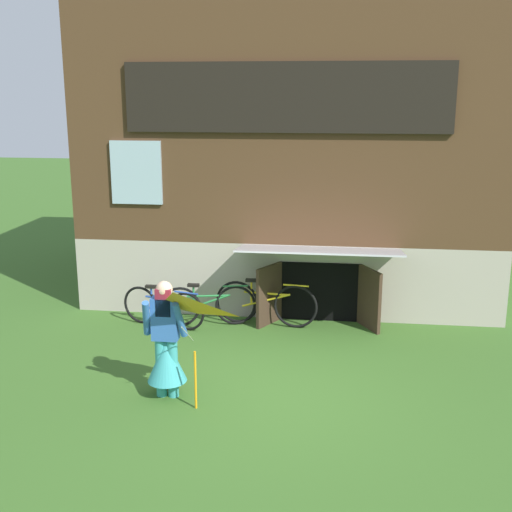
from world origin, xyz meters
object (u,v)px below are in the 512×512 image
Objects in this scene: bicycle_green at (208,305)px; kite at (174,323)px; bicycle_blue at (163,307)px; bicycle_yellow at (266,303)px; person at (166,349)px.

kite is at bearing -97.55° from bicycle_green.
kite is 3.39m from bicycle_green.
bicycle_green is at bearing 26.84° from bicycle_blue.
kite reaches higher than bicycle_blue.
bicycle_green is at bearing 94.57° from kite.
person is at bearing -102.37° from bicycle_yellow.
bicycle_yellow reaches higher than bicycle_green.
bicycle_yellow is 1.01m from bicycle_green.
bicycle_green is (-0.00, 2.74, -0.30)m from person.
bicycle_yellow is 1.10× the size of bicycle_green.
person is 0.89× the size of bicycle_yellow.
person is 0.98× the size of bicycle_green.
kite is 0.91× the size of bicycle_green.
kite is 3.58m from bicycle_yellow.
bicycle_green is at bearing 84.94° from person.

